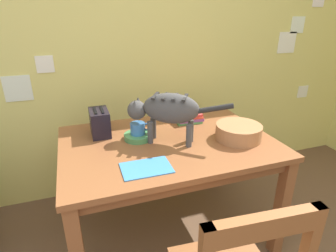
{
  "coord_description": "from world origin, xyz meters",
  "views": [
    {
      "loc": [
        -0.54,
        -0.23,
        1.52
      ],
      "look_at": [
        -0.01,
        1.31,
        0.84
      ],
      "focal_mm": 29.89,
      "sensor_mm": 36.0,
      "label": 1
    }
  ],
  "objects_px": {
    "wicker_basket": "(238,132)",
    "cat": "(166,110)",
    "toaster": "(100,123)",
    "saucer_bowl": "(138,136)",
    "coffee_mug": "(138,128)",
    "book_stack": "(188,117)",
    "dining_table": "(168,152)",
    "magazine": "(146,168)"
  },
  "relations": [
    {
      "from": "cat",
      "to": "toaster",
      "type": "bearing_deg",
      "value": 87.73
    },
    {
      "from": "dining_table",
      "to": "wicker_basket",
      "type": "height_order",
      "value": "wicker_basket"
    },
    {
      "from": "wicker_basket",
      "to": "toaster",
      "type": "xyz_separation_m",
      "value": [
        -0.83,
        0.37,
        0.03
      ]
    },
    {
      "from": "cat",
      "to": "coffee_mug",
      "type": "bearing_deg",
      "value": 89.53
    },
    {
      "from": "dining_table",
      "to": "coffee_mug",
      "type": "bearing_deg",
      "value": 154.26
    },
    {
      "from": "magazine",
      "to": "toaster",
      "type": "distance_m",
      "value": 0.56
    },
    {
      "from": "coffee_mug",
      "to": "book_stack",
      "type": "height_order",
      "value": "coffee_mug"
    },
    {
      "from": "book_stack",
      "to": "dining_table",
      "type": "bearing_deg",
      "value": -134.31
    },
    {
      "from": "magazine",
      "to": "wicker_basket",
      "type": "distance_m",
      "value": 0.68
    },
    {
      "from": "cat",
      "to": "dining_table",
      "type": "bearing_deg",
      "value": -22.75
    },
    {
      "from": "dining_table",
      "to": "magazine",
      "type": "xyz_separation_m",
      "value": [
        -0.22,
        -0.29,
        0.09
      ]
    },
    {
      "from": "saucer_bowl",
      "to": "magazine",
      "type": "relative_size",
      "value": 0.69
    },
    {
      "from": "saucer_bowl",
      "to": "coffee_mug",
      "type": "xyz_separation_m",
      "value": [
        0.0,
        -0.0,
        0.06
      ]
    },
    {
      "from": "cat",
      "to": "wicker_basket",
      "type": "relative_size",
      "value": 1.95
    },
    {
      "from": "magazine",
      "to": "toaster",
      "type": "bearing_deg",
      "value": 109.43
    },
    {
      "from": "book_stack",
      "to": "magazine",
      "type": "bearing_deg",
      "value": -131.02
    },
    {
      "from": "saucer_bowl",
      "to": "wicker_basket",
      "type": "distance_m",
      "value": 0.65
    },
    {
      "from": "coffee_mug",
      "to": "wicker_basket",
      "type": "relative_size",
      "value": 0.46
    },
    {
      "from": "magazine",
      "to": "cat",
      "type": "bearing_deg",
      "value": 54.07
    },
    {
      "from": "saucer_bowl",
      "to": "toaster",
      "type": "bearing_deg",
      "value": 145.12
    },
    {
      "from": "saucer_bowl",
      "to": "coffee_mug",
      "type": "relative_size",
      "value": 1.36
    },
    {
      "from": "coffee_mug",
      "to": "toaster",
      "type": "xyz_separation_m",
      "value": [
        -0.22,
        0.15,
        0.01
      ]
    },
    {
      "from": "saucer_bowl",
      "to": "book_stack",
      "type": "relative_size",
      "value": 0.85
    },
    {
      "from": "book_stack",
      "to": "toaster",
      "type": "height_order",
      "value": "toaster"
    },
    {
      "from": "coffee_mug",
      "to": "cat",
      "type": "bearing_deg",
      "value": -31.51
    },
    {
      "from": "toaster",
      "to": "book_stack",
      "type": "bearing_deg",
      "value": 1.76
    },
    {
      "from": "dining_table",
      "to": "cat",
      "type": "bearing_deg",
      "value": -143.79
    },
    {
      "from": "saucer_bowl",
      "to": "wicker_basket",
      "type": "bearing_deg",
      "value": -19.02
    },
    {
      "from": "toaster",
      "to": "magazine",
      "type": "bearing_deg",
      "value": -71.4
    },
    {
      "from": "wicker_basket",
      "to": "cat",
      "type": "bearing_deg",
      "value": 165.73
    },
    {
      "from": "cat",
      "to": "coffee_mug",
      "type": "relative_size",
      "value": 4.27
    },
    {
      "from": "cat",
      "to": "saucer_bowl",
      "type": "height_order",
      "value": "cat"
    },
    {
      "from": "dining_table",
      "to": "book_stack",
      "type": "distance_m",
      "value": 0.38
    },
    {
      "from": "saucer_bowl",
      "to": "toaster",
      "type": "height_order",
      "value": "toaster"
    },
    {
      "from": "dining_table",
      "to": "coffee_mug",
      "type": "xyz_separation_m",
      "value": [
        -0.17,
        0.08,
        0.16
      ]
    },
    {
      "from": "cat",
      "to": "toaster",
      "type": "height_order",
      "value": "cat"
    },
    {
      "from": "cat",
      "to": "book_stack",
      "type": "height_order",
      "value": "cat"
    },
    {
      "from": "saucer_bowl",
      "to": "book_stack",
      "type": "distance_m",
      "value": 0.46
    },
    {
      "from": "wicker_basket",
      "to": "book_stack",
      "type": "bearing_deg",
      "value": 115.71
    },
    {
      "from": "saucer_bowl",
      "to": "book_stack",
      "type": "height_order",
      "value": "book_stack"
    },
    {
      "from": "cat",
      "to": "wicker_basket",
      "type": "height_order",
      "value": "cat"
    },
    {
      "from": "dining_table",
      "to": "toaster",
      "type": "distance_m",
      "value": 0.49
    }
  ]
}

